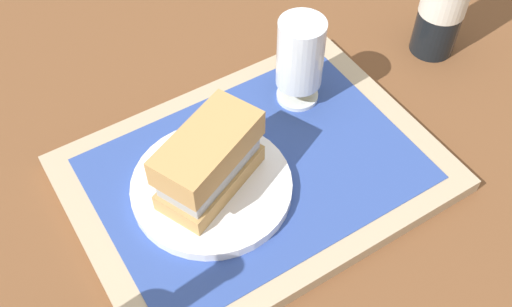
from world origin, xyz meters
TOP-DOWN VIEW (x-y plane):
  - ground_plane at (0.00, 0.00)m, footprint 3.00×3.00m
  - tray at (0.00, 0.00)m, footprint 0.44×0.32m
  - placemat at (0.00, 0.00)m, footprint 0.38×0.27m
  - plate at (-0.06, -0.00)m, footprint 0.19×0.19m
  - sandwich at (-0.06, 0.00)m, footprint 0.14×0.11m
  - beer_glass at (0.11, 0.07)m, footprint 0.06×0.06m

SIDE VIEW (x-z plane):
  - ground_plane at x=0.00m, z-range 0.00..0.00m
  - tray at x=0.00m, z-range 0.00..0.02m
  - placemat at x=0.00m, z-range 0.02..0.02m
  - plate at x=-0.06m, z-range 0.02..0.04m
  - sandwich at x=-0.06m, z-range 0.04..0.12m
  - beer_glass at x=0.11m, z-range 0.03..0.15m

